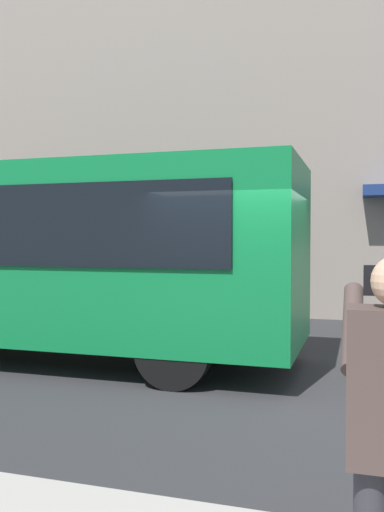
{
  "coord_description": "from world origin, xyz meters",
  "views": [
    {
      "loc": [
        -1.29,
        6.98,
        1.91
      ],
      "look_at": [
        0.98,
        -0.34,
        1.68
      ],
      "focal_mm": 38.42,
      "sensor_mm": 36.0,
      "label": 1
    }
  ],
  "objects": [
    {
      "name": "building_facade_far",
      "position": [
        -0.02,
        -6.8,
        5.99
      ],
      "size": [
        28.0,
        1.55,
        12.0
      ],
      "color": "gray",
      "rests_on": "ground_plane"
    },
    {
      "name": "red_bus",
      "position": [
        4.01,
        -0.67,
        1.68
      ],
      "size": [
        9.05,
        2.54,
        3.08
      ],
      "color": "#0F7238",
      "rests_on": "ground_plane"
    },
    {
      "name": "ground_plane",
      "position": [
        0.0,
        0.0,
        0.0
      ],
      "size": [
        60.0,
        60.0,
        0.0
      ],
      "primitive_type": "plane",
      "color": "#2B2B2D"
    }
  ]
}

